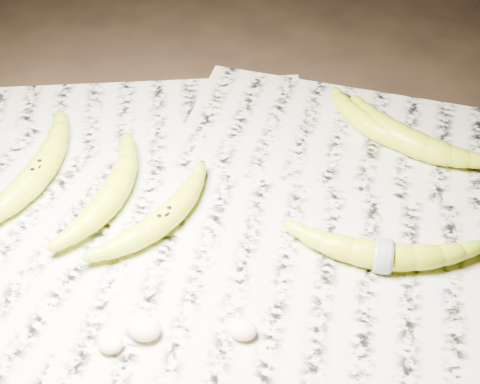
# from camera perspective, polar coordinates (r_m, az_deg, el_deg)

# --- Properties ---
(ground) EXTENTS (3.00, 3.00, 0.00)m
(ground) POSITION_cam_1_polar(r_m,az_deg,el_deg) (0.85, -0.28, -3.17)
(ground) COLOR black
(ground) RESTS_ON ground
(newspaper_patch) EXTENTS (0.90, 0.70, 0.01)m
(newspaper_patch) POSITION_cam_1_polar(r_m,az_deg,el_deg) (0.85, -3.03, -3.34)
(newspaper_patch) COLOR beige
(newspaper_patch) RESTS_ON ground
(banana_left_a) EXTENTS (0.11, 0.22, 0.04)m
(banana_left_a) POSITION_cam_1_polar(r_m,az_deg,el_deg) (0.93, -16.96, 1.60)
(banana_left_a) COLOR #C7CF19
(banana_left_a) RESTS_ON newspaper_patch
(banana_left_b) EXTENTS (0.09, 0.19, 0.04)m
(banana_left_b) POSITION_cam_1_polar(r_m,az_deg,el_deg) (0.88, -10.77, 0.08)
(banana_left_b) COLOR #C7CF19
(banana_left_b) RESTS_ON newspaper_patch
(banana_center) EXTENTS (0.14, 0.18, 0.03)m
(banana_center) POSITION_cam_1_polar(r_m,az_deg,el_deg) (0.84, -6.54, -2.19)
(banana_center) COLOR #C7CF19
(banana_center) RESTS_ON newspaper_patch
(banana_taped) EXTENTS (0.21, 0.06, 0.04)m
(banana_taped) POSITION_cam_1_polar(r_m,az_deg,el_deg) (0.81, 12.08, -5.16)
(banana_taped) COLOR #C7CF19
(banana_taped) RESTS_ON newspaper_patch
(banana_upper_a) EXTENTS (0.16, 0.15, 0.03)m
(banana_upper_a) POSITION_cam_1_polar(r_m,az_deg,el_deg) (0.98, 11.25, 5.62)
(banana_upper_a) COLOR #C7CF19
(banana_upper_a) RESTS_ON newspaper_patch
(banana_upper_b) EXTENTS (0.19, 0.15, 0.04)m
(banana_upper_b) POSITION_cam_1_polar(r_m,az_deg,el_deg) (0.97, 13.98, 4.53)
(banana_upper_b) COLOR #C7CF19
(banana_upper_b) RESTS_ON newspaper_patch
(measuring_tape) EXTENTS (0.01, 0.04, 0.04)m
(measuring_tape) POSITION_cam_1_polar(r_m,az_deg,el_deg) (0.81, 12.08, -5.16)
(measuring_tape) COLOR white
(measuring_tape) RESTS_ON newspaper_patch
(flesh_chunk_a) EXTENTS (0.04, 0.03, 0.02)m
(flesh_chunk_a) POSITION_cam_1_polar(r_m,az_deg,el_deg) (0.75, -8.18, -11.29)
(flesh_chunk_a) COLOR beige
(flesh_chunk_a) RESTS_ON newspaper_patch
(flesh_chunk_b) EXTENTS (0.03, 0.02, 0.02)m
(flesh_chunk_b) POSITION_cam_1_polar(r_m,az_deg,el_deg) (0.75, -11.04, -12.46)
(flesh_chunk_b) COLOR beige
(flesh_chunk_b) RESTS_ON newspaper_patch
(flesh_chunk_c) EXTENTS (0.03, 0.03, 0.02)m
(flesh_chunk_c) POSITION_cam_1_polar(r_m,az_deg,el_deg) (0.74, 0.25, -11.53)
(flesh_chunk_c) COLOR beige
(flesh_chunk_c) RESTS_ON newspaper_patch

